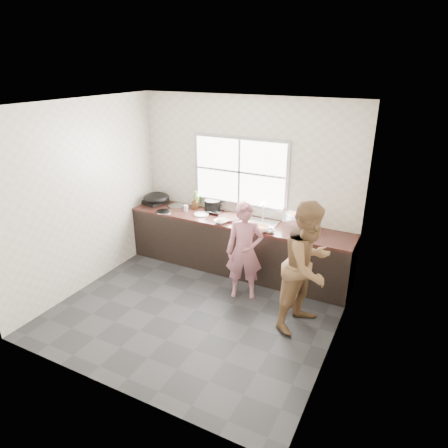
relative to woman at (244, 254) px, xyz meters
The scene contains 30 objects.
floor 1.02m from the woman, 123.34° to the right, with size 3.60×3.20×0.01m, color #272729.
ceiling 2.19m from the woman, 123.34° to the right, with size 3.60×3.20×0.01m, color silver.
wall_back 1.26m from the woman, 113.73° to the left, with size 3.60×0.01×2.70m, color beige.
wall_left 2.42m from the woman, 163.90° to the right, with size 0.01×3.20×2.70m, color silver.
wall_right 1.67m from the woman, 24.95° to the right, with size 0.01×3.20×2.70m, color beige.
wall_front 2.39m from the woman, 100.66° to the right, with size 3.60×0.01×2.70m, color beige.
cabinet 0.81m from the woman, 123.17° to the left, with size 3.60×0.62×0.82m, color black.
countertop 0.79m from the woman, 123.17° to the left, with size 3.60×0.64×0.04m, color #331915.
sink 0.68m from the woman, 96.43° to the left, with size 0.55×0.45×0.02m, color silver.
faucet 0.92m from the woman, 94.92° to the left, with size 0.02×0.02×0.30m, color silver.
window_frame 1.40m from the woman, 118.91° to the left, with size 1.60×0.05×1.10m, color #9EA0A5.
window_glazing 1.38m from the woman, 119.56° to the left, with size 1.50×0.01×1.00m, color white.
woman is the anchor object (origin of this frame).
person_side 1.01m from the woman, 15.30° to the right, with size 0.81×0.63×1.66m, color brown.
cutting_board 0.89m from the woman, 129.66° to the left, with size 0.37×0.37×0.04m, color black.
cleaver 1.15m from the woman, 139.81° to the left, with size 0.22×0.11×0.01m, color #B9BCC0.
bowl_mince 0.77m from the woman, 143.53° to the left, with size 0.20×0.20×0.05m, color white.
bowl_crabs 0.50m from the woman, 81.18° to the left, with size 0.20×0.20×0.06m, color white.
bowl_held 0.53m from the woman, 65.45° to the left, with size 0.17×0.17×0.06m, color silver.
black_pot 1.31m from the woman, 138.79° to the left, with size 0.26×0.26×0.19m, color black.
plate_food 1.22m from the woman, 149.82° to the left, with size 0.23×0.23×0.02m, color silver.
bottle_green 1.59m from the woman, 145.68° to the left, with size 0.11×0.11×0.29m, color #437C28.
bottle_brown_tall 1.52m from the woman, 147.57° to the left, with size 0.08×0.08×0.18m, color #422610.
bottle_brown_short 1.33m from the woman, 137.44° to the left, with size 0.12×0.12×0.15m, color #422410.
glass_jar 1.51m from the woman, 154.58° to the left, with size 0.07×0.07×0.10m, color silver.
burner 2.22m from the woman, 160.10° to the left, with size 0.38×0.38×0.06m, color black.
wok 2.07m from the woman, 161.59° to the left, with size 0.44×0.44×0.17m, color black.
dish_rack 1.03m from the woman, 61.36° to the left, with size 0.36×0.25×0.27m, color white.
pot_lid_left 1.72m from the woman, 165.13° to the left, with size 0.25×0.25×0.01m, color silver.
pot_lid_right 1.81m from the woman, 154.74° to the left, with size 0.28×0.28×0.01m, color #B0B4B7.
Camera 1 is at (2.43, -3.91, 3.14)m, focal length 32.00 mm.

